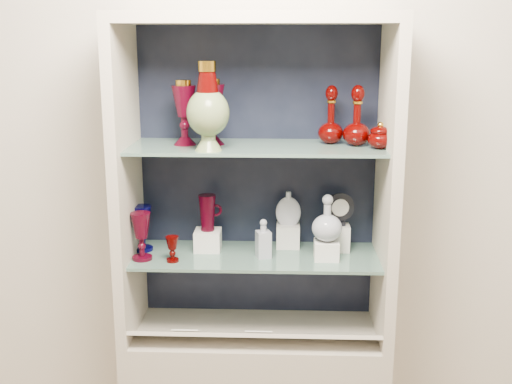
{
  "coord_description": "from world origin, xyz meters",
  "views": [
    {
      "loc": [
        0.09,
        -0.76,
        1.87
      ],
      "look_at": [
        0.0,
        1.53,
        1.3
      ],
      "focal_mm": 45.0,
      "sensor_mm": 36.0,
      "label": 1
    }
  ],
  "objects_px": {
    "cameo_medallion": "(340,209)",
    "ruby_goblet_tall": "(141,236)",
    "pedestal_lamp_left": "(184,113)",
    "ruby_pitcher": "(207,213)",
    "cobalt_goblet": "(143,228)",
    "flat_flask": "(288,208)",
    "ruby_decanter_a": "(331,111)",
    "ruby_goblet_small": "(172,249)",
    "clear_round_decanter": "(327,219)",
    "pedestal_lamp_right": "(213,112)",
    "lidded_bowl": "(380,135)",
    "enamel_urn": "(208,106)",
    "clear_square_bottle": "(263,238)",
    "ruby_decanter_b": "(357,114)"
  },
  "relations": [
    {
      "from": "ruby_decanter_a",
      "to": "clear_round_decanter",
      "type": "relative_size",
      "value": 1.43
    },
    {
      "from": "pedestal_lamp_left",
      "to": "enamel_urn",
      "type": "distance_m",
      "value": 0.16
    },
    {
      "from": "pedestal_lamp_left",
      "to": "ruby_decanter_a",
      "type": "xyz_separation_m",
      "value": [
        0.54,
        0.04,
        0.0
      ]
    },
    {
      "from": "flat_flask",
      "to": "lidded_bowl",
      "type": "bearing_deg",
      "value": -23.13
    },
    {
      "from": "cameo_medallion",
      "to": "cobalt_goblet",
      "type": "bearing_deg",
      "value": 172.21
    },
    {
      "from": "ruby_goblet_tall",
      "to": "flat_flask",
      "type": "relative_size",
      "value": 1.31
    },
    {
      "from": "ruby_decanter_a",
      "to": "ruby_pitcher",
      "type": "xyz_separation_m",
      "value": [
        -0.46,
        -0.01,
        -0.39
      ]
    },
    {
      "from": "pedestal_lamp_right",
      "to": "flat_flask",
      "type": "xyz_separation_m",
      "value": [
        0.28,
        0.08,
        -0.38
      ]
    },
    {
      "from": "enamel_urn",
      "to": "cobalt_goblet",
      "type": "relative_size",
      "value": 1.74
    },
    {
      "from": "cobalt_goblet",
      "to": "cameo_medallion",
      "type": "height_order",
      "value": "cameo_medallion"
    },
    {
      "from": "clear_round_decanter",
      "to": "cameo_medallion",
      "type": "height_order",
      "value": "clear_round_decanter"
    },
    {
      "from": "pedestal_lamp_right",
      "to": "lidded_bowl",
      "type": "distance_m",
      "value": 0.61
    },
    {
      "from": "ruby_decanter_a",
      "to": "flat_flask",
      "type": "height_order",
      "value": "ruby_decanter_a"
    },
    {
      "from": "clear_square_bottle",
      "to": "flat_flask",
      "type": "relative_size",
      "value": 1.09
    },
    {
      "from": "ruby_pitcher",
      "to": "cameo_medallion",
      "type": "relative_size",
      "value": 1.06
    },
    {
      "from": "pedestal_lamp_right",
      "to": "lidded_bowl",
      "type": "height_order",
      "value": "pedestal_lamp_right"
    },
    {
      "from": "ruby_goblet_tall",
      "to": "flat_flask",
      "type": "xyz_separation_m",
      "value": [
        0.54,
        0.17,
        0.07
      ]
    },
    {
      "from": "ruby_goblet_tall",
      "to": "clear_square_bottle",
      "type": "distance_m",
      "value": 0.45
    },
    {
      "from": "pedestal_lamp_left",
      "to": "cameo_medallion",
      "type": "relative_size",
      "value": 1.79
    },
    {
      "from": "ruby_decanter_b",
      "to": "cobalt_goblet",
      "type": "distance_m",
      "value": 0.92
    },
    {
      "from": "clear_square_bottle",
      "to": "flat_flask",
      "type": "distance_m",
      "value": 0.18
    },
    {
      "from": "ruby_goblet_tall",
      "to": "ruby_decanter_a",
      "type": "bearing_deg",
      "value": 10.04
    },
    {
      "from": "ruby_decanter_a",
      "to": "clear_round_decanter",
      "type": "bearing_deg",
      "value": -96.47
    },
    {
      "from": "enamel_urn",
      "to": "clear_round_decanter",
      "type": "relative_size",
      "value": 1.82
    },
    {
      "from": "pedestal_lamp_left",
      "to": "cobalt_goblet",
      "type": "height_order",
      "value": "pedestal_lamp_left"
    },
    {
      "from": "cobalt_goblet",
      "to": "flat_flask",
      "type": "distance_m",
      "value": 0.57
    },
    {
      "from": "cameo_medallion",
      "to": "ruby_decanter_a",
      "type": "bearing_deg",
      "value": -173.05
    },
    {
      "from": "pedestal_lamp_left",
      "to": "ruby_pitcher",
      "type": "bearing_deg",
      "value": 26.27
    },
    {
      "from": "ruby_decanter_b",
      "to": "flat_flask",
      "type": "height_order",
      "value": "ruby_decanter_b"
    },
    {
      "from": "enamel_urn",
      "to": "ruby_goblet_tall",
      "type": "xyz_separation_m",
      "value": [
        -0.26,
        0.03,
        -0.48
      ]
    },
    {
      "from": "enamel_urn",
      "to": "ruby_goblet_small",
      "type": "xyz_separation_m",
      "value": [
        -0.14,
        0.01,
        -0.53
      ]
    },
    {
      "from": "ruby_goblet_small",
      "to": "flat_flask",
      "type": "distance_m",
      "value": 0.48
    },
    {
      "from": "pedestal_lamp_left",
      "to": "ruby_goblet_tall",
      "type": "xyz_separation_m",
      "value": [
        -0.16,
        -0.08,
        -0.45
      ]
    },
    {
      "from": "lidded_bowl",
      "to": "pedestal_lamp_right",
      "type": "bearing_deg",
      "value": 173.47
    },
    {
      "from": "pedestal_lamp_right",
      "to": "cobalt_goblet",
      "type": "height_order",
      "value": "pedestal_lamp_right"
    },
    {
      "from": "cameo_medallion",
      "to": "ruby_goblet_tall",
      "type": "bearing_deg",
      "value": -179.76
    },
    {
      "from": "pedestal_lamp_right",
      "to": "cameo_medallion",
      "type": "bearing_deg",
      "value": 5.3
    },
    {
      "from": "enamel_urn",
      "to": "ruby_decanter_b",
      "type": "height_order",
      "value": "enamel_urn"
    },
    {
      "from": "ruby_pitcher",
      "to": "clear_square_bottle",
      "type": "distance_m",
      "value": 0.24
    },
    {
      "from": "lidded_bowl",
      "to": "ruby_decanter_b",
      "type": "bearing_deg",
      "value": 142.34
    },
    {
      "from": "ruby_goblet_small",
      "to": "clear_square_bottle",
      "type": "height_order",
      "value": "clear_square_bottle"
    },
    {
      "from": "ruby_decanter_a",
      "to": "flat_flask",
      "type": "relative_size",
      "value": 1.76
    },
    {
      "from": "pedestal_lamp_right",
      "to": "ruby_decanter_a",
      "type": "height_order",
      "value": "ruby_decanter_a"
    },
    {
      "from": "pedestal_lamp_right",
      "to": "clear_square_bottle",
      "type": "distance_m",
      "value": 0.5
    },
    {
      "from": "pedestal_lamp_left",
      "to": "lidded_bowl",
      "type": "bearing_deg",
      "value": -4.61
    },
    {
      "from": "ruby_goblet_small",
      "to": "clear_square_bottle",
      "type": "xyz_separation_m",
      "value": [
        0.33,
        0.06,
        0.03
      ]
    },
    {
      "from": "clear_square_bottle",
      "to": "ruby_goblet_tall",
      "type": "bearing_deg",
      "value": -174.73
    },
    {
      "from": "pedestal_lamp_left",
      "to": "ruby_decanter_b",
      "type": "distance_m",
      "value": 0.63
    },
    {
      "from": "ruby_goblet_small",
      "to": "clear_round_decanter",
      "type": "distance_m",
      "value": 0.58
    },
    {
      "from": "cameo_medallion",
      "to": "ruby_goblet_small",
      "type": "bearing_deg",
      "value": -176.26
    }
  ]
}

